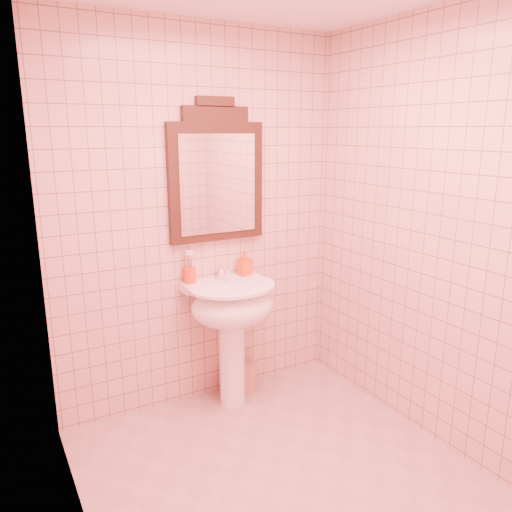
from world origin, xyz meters
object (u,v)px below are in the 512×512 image
pedestal_sink (232,314)px  mirror (217,176)px  toothbrush_cup (189,275)px  towel (241,376)px  soap_dispenser (245,263)px

pedestal_sink → mirror: (-0.00, 0.20, 0.89)m
toothbrush_cup → towel: size_ratio=0.86×
mirror → pedestal_sink: bearing=-90.0°
mirror → soap_dispenser: (0.18, -0.05, -0.60)m
mirror → toothbrush_cup: bearing=-174.0°
towel → toothbrush_cup: bearing=172.8°
mirror → toothbrush_cup: (-0.22, -0.02, -0.63)m
soap_dispenser → towel: bearing=-167.4°
pedestal_sink → mirror: size_ratio=0.94×
pedestal_sink → mirror: bearing=90.0°
pedestal_sink → mirror: 0.91m
pedestal_sink → soap_dispenser: bearing=41.0°
mirror → soap_dispenser: 0.63m
pedestal_sink → soap_dispenser: (0.18, 0.16, 0.29)m
pedestal_sink → soap_dispenser: soap_dispenser is taller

